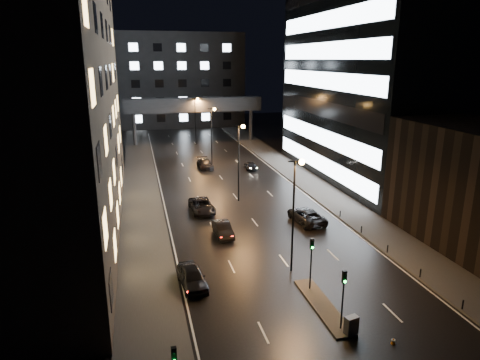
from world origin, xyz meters
The scene contains 23 objects.
ground centered at (0.00, 40.00, 0.00)m, with size 160.00×160.00×0.00m, color black.
sidewalk_left centered at (-12.50, 35.00, 0.07)m, with size 5.00×110.00×0.15m, color #383533.
sidewalk_right centered at (12.50, 35.00, 0.07)m, with size 5.00×110.00×0.15m, color #383533.
building_left centered at (-22.50, 24.00, 20.00)m, with size 15.00×48.00×40.00m, color #2D2319.
building_right_glass centered at (25.00, 36.00, 22.50)m, with size 20.00×36.00×45.00m, color black.
building_far centered at (0.00, 98.00, 12.50)m, with size 34.00×14.00×25.00m, color #333335.
skybridge centered at (0.00, 70.00, 8.34)m, with size 30.00×3.00×10.00m.
median_island centered at (0.30, 2.00, 0.07)m, with size 1.60×8.00×0.15m, color #383533.
traffic_signal_near centered at (0.30, 4.49, 3.09)m, with size 0.28×0.34×4.40m.
traffic_signal_far centered at (0.30, -1.01, 3.09)m, with size 0.28×0.34×4.40m.
bollard_row centered at (10.20, 6.50, 0.45)m, with size 0.12×25.12×0.90m.
streetlight_near centered at (0.16, 8.00, 6.50)m, with size 1.45×0.50×10.15m.
streetlight_mid_a centered at (0.16, 28.00, 6.50)m, with size 1.45×0.50×10.15m.
streetlight_mid_b centered at (0.16, 48.00, 6.50)m, with size 1.45×0.50×10.15m.
streetlight_far centered at (0.16, 68.00, 6.50)m, with size 1.45×0.50×10.15m.
car_away_a centered at (-8.91, 7.40, 0.82)m, with size 1.95×4.84×1.65m, color black.
car_away_b centered at (-4.34, 17.11, 0.74)m, with size 1.56×4.48×1.48m, color black.
car_away_c centered at (-5.36, 24.99, 0.78)m, with size 2.60×5.64×1.57m, color black.
car_away_d centered at (-1.50, 46.42, 0.79)m, with size 2.21×5.45×1.58m, color black.
car_toward_a centered at (5.77, 18.66, 0.82)m, with size 2.73×5.93×1.65m, color black.
car_toward_b centered at (5.95, 44.00, 0.64)m, with size 1.80×4.42×1.28m, color black.
utility_cabinet centered at (0.70, -1.70, 0.79)m, with size 0.91×0.52×1.28m, color #525154.
cone_a centered at (3.00, -3.19, 0.22)m, with size 0.32×0.32×0.45m, color orange.
Camera 1 is at (-12.59, -24.32, 18.13)m, focal length 32.00 mm.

